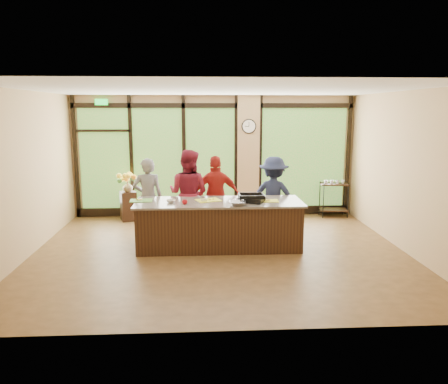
{
  "coord_description": "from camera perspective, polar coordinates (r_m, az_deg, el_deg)",
  "views": [
    {
      "loc": [
        -0.35,
        -7.89,
        2.65
      ],
      "look_at": [
        0.1,
        0.4,
        1.08
      ],
      "focal_mm": 35.0,
      "sensor_mm": 36.0,
      "label": 1
    }
  ],
  "objects": [
    {
      "name": "cook_midleft",
      "position": [
        9.15,
        -4.67,
        -0.21
      ],
      "size": [
        1.11,
        1.01,
        1.85
      ],
      "primitive_type": "imported",
      "rotation": [
        0.0,
        0.0,
        2.71
      ],
      "color": "maroon",
      "rests_on": "floor"
    },
    {
      "name": "cook_left",
      "position": [
        9.26,
        -9.89,
        -0.75
      ],
      "size": [
        0.65,
        0.46,
        1.67
      ],
      "primitive_type": "imported",
      "rotation": [
        0.0,
        0.0,
        3.25
      ],
      "color": "slate",
      "rests_on": "floor"
    },
    {
      "name": "wall_clock",
      "position": [
        10.83,
        3.27,
        8.57
      ],
      "size": [
        0.36,
        0.04,
        0.36
      ],
      "color": "black",
      "rests_on": "window_wall"
    },
    {
      "name": "floor",
      "position": [
        8.33,
        -0.56,
        -7.84
      ],
      "size": [
        7.0,
        7.0,
        0.0
      ],
      "primitive_type": "plane",
      "color": "#4C351B",
      "rests_on": "ground"
    },
    {
      "name": "cook_right",
      "position": [
        9.37,
        6.49,
        -0.51
      ],
      "size": [
        1.22,
        0.92,
        1.68
      ],
      "primitive_type": "imported",
      "rotation": [
        0.0,
        0.0,
        2.84
      ],
      "color": "#1C223E",
      "rests_on": "floor"
    },
    {
      "name": "cutting_board_left",
      "position": [
        8.56,
        -10.76,
        -1.1
      ],
      "size": [
        0.45,
        0.35,
        0.01
      ],
      "primitive_type": "cube",
      "rotation": [
        0.0,
        0.0,
        0.08
      ],
      "color": "#569B38",
      "rests_on": "countertop"
    },
    {
      "name": "red_ramekin",
      "position": [
        8.13,
        -5.15,
        -1.33
      ],
      "size": [
        0.13,
        0.13,
        0.08
      ],
      "primitive_type": "imported",
      "rotation": [
        0.0,
        0.0,
        0.32
      ],
      "color": "#AC111A",
      "rests_on": "countertop"
    },
    {
      "name": "cutting_board_center",
      "position": [
        8.45,
        -2.06,
        -1.08
      ],
      "size": [
        0.53,
        0.47,
        0.01
      ],
      "primitive_type": "cube",
      "rotation": [
        0.0,
        0.0,
        0.35
      ],
      "color": "yellow",
      "rests_on": "countertop"
    },
    {
      "name": "prep_bowl_near",
      "position": [
        8.32,
        -6.94,
        -1.19
      ],
      "size": [
        0.17,
        0.17,
        0.05
      ],
      "primitive_type": "imported",
      "rotation": [
        0.0,
        0.0,
        0.04
      ],
      "color": "silver",
      "rests_on": "countertop"
    },
    {
      "name": "left_wall",
      "position": [
        8.57,
        -24.67,
        2.01
      ],
      "size": [
        0.0,
        6.0,
        6.0
      ],
      "primitive_type": "plane",
      "rotation": [
        1.57,
        0.0,
        1.57
      ],
      "color": "tan",
      "rests_on": "floor"
    },
    {
      "name": "bar_cart",
      "position": [
        11.26,
        14.15,
        -0.35
      ],
      "size": [
        0.73,
        0.48,
        0.93
      ],
      "rotation": [
        0.0,
        0.0,
        -0.15
      ],
      "color": "black",
      "rests_on": "floor"
    },
    {
      "name": "flower_stand",
      "position": [
        10.82,
        -12.36,
        -1.8
      ],
      "size": [
        0.45,
        0.45,
        0.71
      ],
      "primitive_type": "cube",
      "rotation": [
        0.0,
        0.0,
        0.34
      ],
      "color": "black",
      "rests_on": "floor"
    },
    {
      "name": "island_base",
      "position": [
        8.49,
        -0.66,
        -4.38
      ],
      "size": [
        3.1,
        1.0,
        0.88
      ],
      "primitive_type": "cube",
      "color": "black",
      "rests_on": "floor"
    },
    {
      "name": "ceiling",
      "position": [
        7.91,
        -0.6,
        13.24
      ],
      "size": [
        7.0,
        7.0,
        0.0
      ],
      "primitive_type": "plane",
      "rotation": [
        3.14,
        0.0,
        0.0
      ],
      "color": "white",
      "rests_on": "back_wall"
    },
    {
      "name": "right_wall",
      "position": [
        8.86,
        22.69,
        2.41
      ],
      "size": [
        0.0,
        6.0,
        6.0
      ],
      "primitive_type": "plane",
      "rotation": [
        1.57,
        0.0,
        -1.57
      ],
      "color": "tan",
      "rests_on": "floor"
    },
    {
      "name": "cutting_board_right",
      "position": [
        8.44,
        5.88,
        -1.15
      ],
      "size": [
        0.37,
        0.28,
        0.01
      ],
      "primitive_type": "cube",
      "rotation": [
        0.0,
        0.0,
        -0.04
      ],
      "color": "yellow",
      "rests_on": "countertop"
    },
    {
      "name": "countertop",
      "position": [
        8.38,
        -0.67,
        -1.35
      ],
      "size": [
        3.2,
        1.1,
        0.04
      ],
      "primitive_type": "cube",
      "color": "slate",
      "rests_on": "island_base"
    },
    {
      "name": "cook_midright",
      "position": [
        9.24,
        -1.01,
        -0.51
      ],
      "size": [
        1.01,
        0.43,
        1.71
      ],
      "primitive_type": "imported",
      "rotation": [
        0.0,
        0.0,
        3.16
      ],
      "color": "maroon",
      "rests_on": "floor"
    },
    {
      "name": "prep_bowl_far",
      "position": [
        8.76,
        2.08,
        -0.6
      ],
      "size": [
        0.14,
        0.14,
        0.03
      ],
      "primitive_type": "imported",
      "rotation": [
        0.0,
        0.0,
        -0.24
      ],
      "color": "silver",
      "rests_on": "countertop"
    },
    {
      "name": "flower_vase",
      "position": [
        10.73,
        -12.47,
        0.71
      ],
      "size": [
        0.27,
        0.27,
        0.25
      ],
      "primitive_type": "imported",
      "rotation": [
        0.0,
        0.0,
        0.15
      ],
      "color": "olive",
      "rests_on": "flower_stand"
    },
    {
      "name": "mixing_bowl",
      "position": [
        8.02,
        1.78,
        -1.48
      ],
      "size": [
        0.33,
        0.33,
        0.08
      ],
      "primitive_type": "imported",
      "rotation": [
        0.0,
        0.0,
        0.04
      ],
      "color": "silver",
      "rests_on": "countertop"
    },
    {
      "name": "prep_bowl_mid",
      "position": [
        8.36,
        -2.66,
        -1.1
      ],
      "size": [
        0.13,
        0.13,
        0.04
      ],
      "primitive_type": "imported",
      "rotation": [
        0.0,
        0.0,
        -0.01
      ],
      "color": "silver",
      "rests_on": "countertop"
    },
    {
      "name": "roasting_pan",
      "position": [
        8.33,
        3.57,
        -1.01
      ],
      "size": [
        0.58,
        0.53,
        0.08
      ],
      "primitive_type": "cube",
      "rotation": [
        0.0,
        0.0,
        -0.42
      ],
      "color": "black",
      "rests_on": "countertop"
    },
    {
      "name": "window_wall",
      "position": [
        10.93,
        -0.42,
        4.1
      ],
      "size": [
        6.9,
        0.12,
        3.0
      ],
      "color": "tan",
      "rests_on": "floor"
    },
    {
      "name": "back_wall",
      "position": [
        10.96,
        -1.29,
        4.67
      ],
      "size": [
        7.0,
        0.0,
        7.0
      ],
      "primitive_type": "plane",
      "rotation": [
        1.57,
        0.0,
        0.0
      ],
      "color": "tan",
      "rests_on": "floor"
    }
  ]
}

